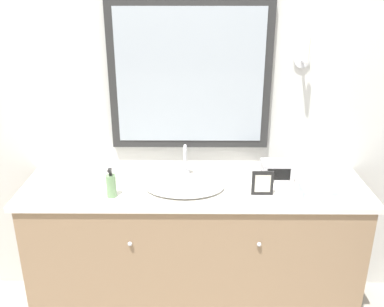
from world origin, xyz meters
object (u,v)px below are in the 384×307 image
object	(u,v)px
sink_basin	(185,185)
picture_frame	(263,183)
appliance_box	(277,170)
soap_bottle	(112,185)

from	to	relation	value
sink_basin	picture_frame	bearing A→B (deg)	-10.84
sink_basin	picture_frame	xyz separation A→B (m)	(0.42, -0.08, 0.05)
sink_basin	appliance_box	xyz separation A→B (m)	(0.54, 0.13, 0.03)
soap_bottle	appliance_box	size ratio (longest dim) A/B	0.91
sink_basin	picture_frame	size ratio (longest dim) A/B	3.20
soap_bottle	picture_frame	xyz separation A→B (m)	(0.81, 0.03, 0.00)
sink_basin	soap_bottle	distance (m)	0.41
sink_basin	picture_frame	world-z (taller)	sink_basin
soap_bottle	picture_frame	size ratio (longest dim) A/B	1.20
sink_basin	soap_bottle	world-z (taller)	sink_basin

